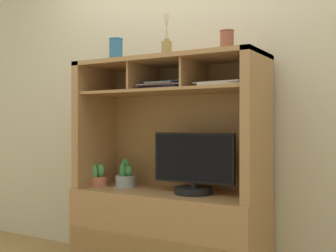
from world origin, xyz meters
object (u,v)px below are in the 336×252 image
(potted_orchid, at_px, (125,178))
(magazine_stack_centre, at_px, (167,86))
(media_console, at_px, (169,209))
(accent_vase, at_px, (227,42))
(tv_monitor, at_px, (194,168))
(magazine_stack_left, at_px, (226,85))
(potted_fern, at_px, (98,176))
(ceramic_vase, at_px, (116,50))
(diffuser_bottle, at_px, (167,49))

(potted_orchid, height_order, magazine_stack_centre, magazine_stack_centre)
(media_console, bearing_deg, accent_vase, -1.38)
(potted_orchid, relative_size, accent_vase, 1.38)
(tv_monitor, relative_size, potted_orchid, 2.84)
(magazine_stack_left, height_order, accent_vase, accent_vase)
(magazine_stack_centre, distance_m, accent_vase, 0.52)
(accent_vase, bearing_deg, magazine_stack_left, -110.52)
(media_console, xyz_separation_m, potted_fern, (-0.60, -0.03, 0.20))
(magazine_stack_left, bearing_deg, ceramic_vase, -179.59)
(potted_fern, bearing_deg, accent_vase, 0.90)
(magazine_stack_centre, bearing_deg, potted_orchid, 178.34)
(media_console, xyz_separation_m, diffuser_bottle, (0.00, -0.03, 1.09))
(ceramic_vase, distance_m, accent_vase, 0.86)
(media_console, bearing_deg, diffuser_bottle, -90.00)
(potted_orchid, distance_m, diffuser_bottle, 0.98)
(media_console, bearing_deg, potted_orchid, 177.21)
(potted_fern, bearing_deg, tv_monitor, 1.44)
(tv_monitor, relative_size, magazine_stack_left, 1.68)
(magazine_stack_left, bearing_deg, magazine_stack_centre, 176.73)
(potted_fern, height_order, magazine_stack_centre, magazine_stack_centre)
(diffuser_bottle, bearing_deg, media_console, 90.00)
(media_console, distance_m, potted_fern, 0.63)
(ceramic_vase, bearing_deg, magazine_stack_centre, 4.39)
(media_console, relative_size, magazine_stack_centre, 4.27)
(magazine_stack_left, relative_size, ceramic_vase, 1.91)
(diffuser_bottle, bearing_deg, accent_vase, 2.17)
(magazine_stack_centre, xyz_separation_m, accent_vase, (0.45, -0.02, 0.26))
(tv_monitor, bearing_deg, potted_orchid, 177.50)
(media_console, distance_m, ceramic_vase, 1.21)
(potted_fern, xyz_separation_m, magazine_stack_left, (1.03, 0.01, 0.64))
(magazine_stack_left, xyz_separation_m, magazine_stack_centre, (-0.45, 0.03, 0.01))
(tv_monitor, xyz_separation_m, magazine_stack_left, (0.23, -0.01, 0.54))
(media_console, distance_m, accent_vase, 1.19)
(media_console, relative_size, ceramic_vase, 8.29)
(media_console, xyz_separation_m, ceramic_vase, (-0.43, -0.02, 1.13))
(magazine_stack_centre, bearing_deg, accent_vase, -2.35)
(tv_monitor, xyz_separation_m, potted_fern, (-0.79, -0.02, -0.10))
(magazine_stack_centre, bearing_deg, tv_monitor, -3.92)
(potted_orchid, relative_size, magazine_stack_left, 0.59)
(tv_monitor, distance_m, ceramic_vase, 1.04)
(media_console, relative_size, accent_vase, 10.17)
(media_console, bearing_deg, potted_fern, -177.46)
(media_console, relative_size, magazine_stack_left, 4.35)
(potted_orchid, bearing_deg, accent_vase, -2.04)
(potted_orchid, height_order, diffuser_bottle, diffuser_bottle)
(ceramic_vase, bearing_deg, potted_orchid, 38.54)
(potted_fern, height_order, diffuser_bottle, diffuser_bottle)
(tv_monitor, relative_size, diffuser_bottle, 1.86)
(diffuser_bottle, bearing_deg, magazine_stack_centre, 117.18)
(media_console, distance_m, diffuser_bottle, 1.09)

